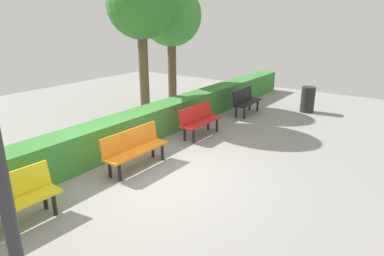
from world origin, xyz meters
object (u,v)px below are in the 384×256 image
(tree_mid, at_px, (141,6))
(bench_orange, at_px, (134,147))
(bench_yellow, at_px, (10,199))
(tree_near, at_px, (171,17))
(bench_red, at_px, (199,119))
(trash_bin, at_px, (308,99))
(bench_black, at_px, (246,100))

(tree_mid, bearing_deg, bench_orange, 39.39)
(bench_yellow, relative_size, tree_near, 0.34)
(bench_red, height_order, bench_yellow, bench_yellow)
(tree_near, height_order, trash_bin, tree_near)
(bench_yellow, height_order, tree_near, tree_near)
(tree_mid, bearing_deg, tree_near, -167.32)
(bench_black, relative_size, bench_red, 0.99)
(bench_orange, bearing_deg, tree_near, -148.85)
(bench_yellow, bearing_deg, tree_mid, -153.79)
(tree_near, bearing_deg, tree_mid, 12.68)
(bench_black, relative_size, bench_orange, 0.89)
(bench_orange, xyz_separation_m, bench_yellow, (2.72, -0.02, -0.00))
(bench_red, bearing_deg, bench_orange, 1.31)
(tree_near, relative_size, tree_mid, 0.94)
(bench_red, bearing_deg, bench_black, 179.80)
(bench_black, bearing_deg, bench_orange, -2.70)
(bench_black, bearing_deg, tree_near, -87.97)
(bench_red, relative_size, bench_yellow, 1.00)
(bench_orange, bearing_deg, tree_mid, -139.75)
(tree_mid, xyz_separation_m, trash_bin, (-3.78, 4.20, -3.07))
(bench_orange, distance_m, tree_near, 6.51)
(tree_near, bearing_deg, bench_red, 49.44)
(bench_orange, bearing_deg, bench_black, -179.37)
(tree_near, distance_m, tree_mid, 2.10)
(bench_black, xyz_separation_m, bench_red, (2.77, -0.05, 0.00))
(bench_red, bearing_deg, bench_yellow, 0.85)
(bench_red, xyz_separation_m, bench_orange, (2.57, 0.02, 0.00))
(bench_black, distance_m, tree_near, 4.06)
(bench_red, distance_m, tree_near, 4.75)
(bench_yellow, bearing_deg, bench_orange, -177.54)
(bench_orange, distance_m, trash_bin, 7.06)
(bench_black, xyz_separation_m, bench_yellow, (8.06, -0.04, 0.00))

